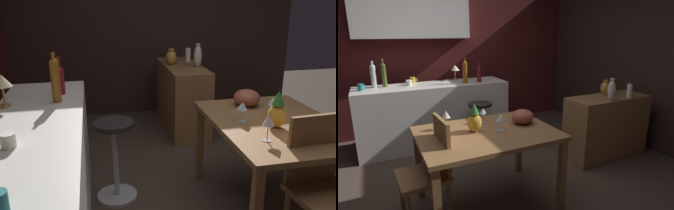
{
  "view_description": "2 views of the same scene",
  "coord_description": "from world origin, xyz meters",
  "views": [
    {
      "loc": [
        -2.3,
        1.0,
        1.68
      ],
      "look_at": [
        0.51,
        0.38,
        0.74
      ],
      "focal_mm": 37.47,
      "sensor_mm": 36.0,
      "label": 1
    },
    {
      "loc": [
        -0.96,
        -2.47,
        1.62
      ],
      "look_at": [
        0.43,
        0.28,
        0.79
      ],
      "focal_mm": 28.79,
      "sensor_mm": 36.0,
      "label": 2
    }
  ],
  "objects": [
    {
      "name": "dining_table",
      "position": [
        -0.07,
        -0.32,
        0.65
      ],
      "size": [
        1.24,
        0.91,
        0.74
      ],
      "color": "olive",
      "rests_on": "ground_plane"
    },
    {
      "name": "wine_bottle_amber",
      "position": [
        0.27,
        1.27,
        1.07
      ],
      "size": [
        0.07,
        0.07,
        0.36
      ],
      "color": "#8C5114",
      "rests_on": "kitchen_counter"
    },
    {
      "name": "kitchen_counter",
      "position": [
        -0.17,
        1.38,
        0.45
      ],
      "size": [
        2.1,
        0.6,
        0.9
      ],
      "primitive_type": "cube",
      "color": "silver",
      "rests_on": "ground_plane"
    },
    {
      "name": "wine_bottle_ruby",
      "position": [
        0.48,
        1.25,
        1.02
      ],
      "size": [
        0.07,
        0.07,
        0.29
      ],
      "color": "maroon",
      "rests_on": "kitchen_counter"
    },
    {
      "name": "wine_glass_center",
      "position": [
        0.05,
        -0.35,
        0.86
      ],
      "size": [
        0.08,
        0.08,
        0.15
      ],
      "color": "silver",
      "rests_on": "dining_table"
    },
    {
      "name": "ground_plane",
      "position": [
        0.0,
        0.0,
        0.0
      ],
      "size": [
        9.0,
        9.0,
        0.0
      ],
      "primitive_type": "plane",
      "color": "#47382D"
    },
    {
      "name": "wine_bottle_clear",
      "position": [
        -0.93,
        1.51,
        1.07
      ],
      "size": [
        0.07,
        0.07,
        0.36
      ],
      "color": "silver",
      "rests_on": "kitchen_counter"
    },
    {
      "name": "cup_white",
      "position": [
        -0.49,
        1.45,
        0.94
      ],
      "size": [
        0.11,
        0.08,
        0.08
      ],
      "color": "white",
      "rests_on": "kitchen_counter"
    },
    {
      "name": "sideboard_cabinet",
      "position": [
        1.74,
        -0.07,
        0.41
      ],
      "size": [
        1.1,
        0.44,
        0.82
      ],
      "primitive_type": "cube",
      "color": "olive",
      "rests_on": "ground_plane"
    },
    {
      "name": "cup_teal",
      "position": [
        -1.09,
        1.37,
        0.94
      ],
      "size": [
        0.11,
        0.07,
        0.09
      ],
      "color": "teal",
      "rests_on": "kitchen_counter"
    },
    {
      "name": "bar_stool",
      "position": [
        0.33,
        0.86,
        0.37
      ],
      "size": [
        0.34,
        0.34,
        0.68
      ],
      "color": "#262323",
      "rests_on": "ground_plane"
    },
    {
      "name": "wine_glass_left",
      "position": [
        -0.01,
        -0.07,
        0.85
      ],
      "size": [
        0.08,
        0.08,
        0.15
      ],
      "color": "silver",
      "rests_on": "dining_table"
    },
    {
      "name": "vase_brass",
      "position": [
        1.8,
        0.06,
        0.91
      ],
      "size": [
        0.13,
        0.13,
        0.19
      ],
      "color": "#B78C38",
      "rests_on": "sideboard_cabinet"
    },
    {
      "name": "wine_glass_right",
      "position": [
        -0.38,
        -0.09,
        0.88
      ],
      "size": [
        0.08,
        0.08,
        0.18
      ],
      "color": "silver",
      "rests_on": "dining_table"
    },
    {
      "name": "wine_bottle_olive",
      "position": [
        -0.8,
        1.5,
        1.07
      ],
      "size": [
        0.06,
        0.06,
        0.38
      ],
      "color": "#475623",
      "rests_on": "kitchen_counter"
    },
    {
      "name": "pineapple_centerpiece",
      "position": [
        -0.17,
        -0.27,
        0.85
      ],
      "size": [
        0.13,
        0.13,
        0.27
      ],
      "color": "gold",
      "rests_on": "dining_table"
    },
    {
      "name": "counter_lamp",
      "position": [
        0.22,
        1.61,
        1.07
      ],
      "size": [
        0.13,
        0.13,
        0.23
      ],
      "color": "#A58447",
      "rests_on": "kitchen_counter"
    },
    {
      "name": "wall_side_right",
      "position": [
        2.55,
        0.3,
        1.3
      ],
      "size": [
        0.1,
        4.4,
        2.6
      ],
      "primitive_type": "cube",
      "color": "#33231E",
      "rests_on": "ground_plane"
    },
    {
      "name": "chair_near_window",
      "position": [
        -0.6,
        -0.36,
        0.51
      ],
      "size": [
        0.42,
        0.42,
        0.94
      ],
      "color": "olive",
      "rests_on": "ground_plane"
    },
    {
      "name": "fruit_bowl",
      "position": [
        0.34,
        -0.27,
        0.81
      ],
      "size": [
        0.22,
        0.22,
        0.14
      ],
      "primitive_type": "ellipsoid",
      "color": "#9E4C38",
      "rests_on": "dining_table"
    },
    {
      "name": "pillar_candle_tall",
      "position": [
        1.95,
        -0.2,
        0.9
      ],
      "size": [
        0.06,
        0.06,
        0.19
      ],
      "color": "white",
      "rests_on": "sideboard_cabinet"
    },
    {
      "name": "wall_kitchen_back",
      "position": [
        -0.06,
        2.08,
        1.41
      ],
      "size": [
        5.2,
        0.33,
        2.6
      ],
      "color": "#4C1919",
      "rests_on": "ground_plane"
    },
    {
      "name": "vase_ceramic_ivory",
      "position": [
        1.61,
        -0.22,
        0.95
      ],
      "size": [
        0.09,
        0.09,
        0.27
      ],
      "color": "beige",
      "rests_on": "sideboard_cabinet"
    },
    {
      "name": "cup_mustard",
      "position": [
        -0.43,
        1.58,
        0.95
      ],
      "size": [
        0.11,
        0.07,
        0.09
      ],
      "color": "gold",
      "rests_on": "kitchen_counter"
    }
  ]
}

